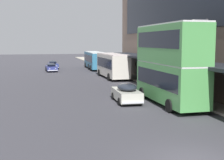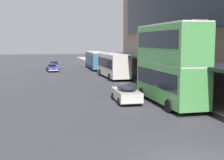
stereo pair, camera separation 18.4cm
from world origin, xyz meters
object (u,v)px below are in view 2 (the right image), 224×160
(transit_bus_kerbside_rear, at_px, (169,62))
(fire_hydrant, at_px, (172,88))
(transit_bus_kerbside_far, at_px, (113,64))
(sedan_oncoming_front, at_px, (54,65))
(sedan_trailing_mid, at_px, (126,93))
(sedan_trailing_near, at_px, (52,67))
(street_lamp, at_px, (204,55))
(transit_bus_kerbside_front, at_px, (96,59))

(transit_bus_kerbside_rear, distance_m, fire_hydrant, 6.54)
(transit_bus_kerbside_far, bearing_deg, sedan_oncoming_front, 112.23)
(sedan_trailing_mid, bearing_deg, transit_bus_kerbside_far, 80.03)
(sedan_trailing_near, bearing_deg, sedan_trailing_mid, -80.72)
(sedan_trailing_near, distance_m, sedan_trailing_mid, 30.06)
(transit_bus_kerbside_rear, relative_size, transit_bus_kerbside_far, 0.97)
(sedan_trailing_near, relative_size, sedan_trailing_mid, 0.98)
(street_lamp, bearing_deg, sedan_trailing_mid, 152.96)
(street_lamp, bearing_deg, transit_bus_kerbside_far, 96.87)
(transit_bus_kerbside_rear, height_order, sedan_trailing_near, transit_bus_kerbside_rear)
(transit_bus_kerbside_front, height_order, sedan_trailing_mid, transit_bus_kerbside_front)
(sedan_trailing_mid, xyz_separation_m, street_lamp, (5.53, -2.82, 3.29))
(transit_bus_kerbside_far, xyz_separation_m, sedan_oncoming_front, (-7.33, 17.93, -1.21))
(transit_bus_kerbside_far, bearing_deg, sedan_trailing_mid, -99.97)
(street_lamp, height_order, fire_hydrant, street_lamp)
(transit_bus_kerbside_far, distance_m, street_lamp, 20.59)
(transit_bus_kerbside_far, relative_size, fire_hydrant, 13.69)
(transit_bus_kerbside_far, relative_size, sedan_oncoming_front, 2.11)
(sedan_oncoming_front, height_order, sedan_trailing_mid, sedan_trailing_mid)
(sedan_trailing_mid, relative_size, street_lamp, 0.68)
(sedan_oncoming_front, bearing_deg, street_lamp, -75.66)
(transit_bus_kerbside_far, relative_size, street_lamp, 1.42)
(transit_bus_kerbside_front, relative_size, sedan_trailing_mid, 2.50)
(transit_bus_kerbside_rear, bearing_deg, sedan_trailing_near, 104.23)
(sedan_trailing_mid, bearing_deg, transit_bus_kerbside_rear, -29.03)
(street_lamp, bearing_deg, sedan_oncoming_front, 104.34)
(sedan_oncoming_front, height_order, street_lamp, street_lamp)
(transit_bus_kerbside_far, xyz_separation_m, sedan_trailing_mid, (-3.08, -17.51, -1.17))
(transit_bus_kerbside_rear, distance_m, transit_bus_kerbside_far, 19.30)
(sedan_oncoming_front, distance_m, sedan_trailing_mid, 35.69)
(transit_bus_kerbside_front, distance_m, street_lamp, 35.58)
(transit_bus_kerbside_front, relative_size, fire_hydrant, 16.49)
(sedan_trailing_near, distance_m, street_lamp, 34.27)
(sedan_oncoming_front, bearing_deg, sedan_trailing_near, -95.92)
(transit_bus_kerbside_front, xyz_separation_m, sedan_trailing_mid, (-3.37, -32.62, -1.05))
(transit_bus_kerbside_far, distance_m, fire_hydrant, 14.42)
(transit_bus_kerbside_rear, xyz_separation_m, fire_hydrant, (2.68, 5.15, -3.02))
(sedan_trailing_mid, height_order, street_lamp, street_lamp)
(fire_hydrant, bearing_deg, sedan_trailing_mid, -149.39)
(transit_bus_kerbside_rear, relative_size, sedan_trailing_mid, 2.01)
(transit_bus_kerbside_front, height_order, fire_hydrant, transit_bus_kerbside_front)
(transit_bus_kerbside_rear, bearing_deg, fire_hydrant, 62.55)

